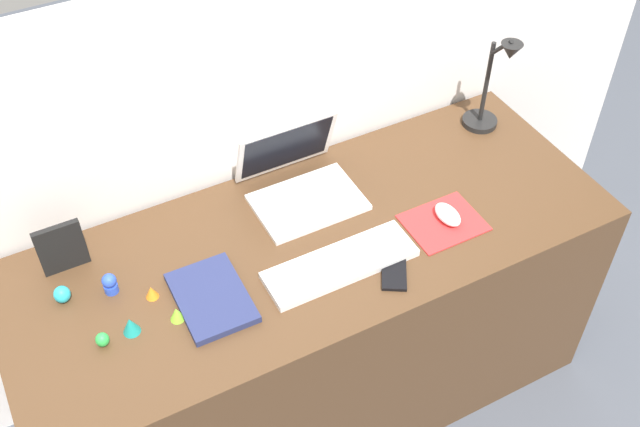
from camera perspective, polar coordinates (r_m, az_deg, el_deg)
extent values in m
plane|color=#474C56|center=(2.67, -0.39, -12.89)|extent=(6.00, 6.00, 0.00)
cube|color=silver|center=(2.36, -4.61, 2.90)|extent=(2.88, 0.05, 1.37)
cube|color=#4C331E|center=(2.36, -0.44, -8.10)|extent=(1.68, 0.65, 0.74)
cube|color=white|center=(2.17, -0.90, 0.84)|extent=(0.30, 0.21, 0.01)
cube|color=white|center=(2.19, -2.56, 4.95)|extent=(0.30, 0.07, 0.19)
cube|color=black|center=(2.19, -2.50, 4.90)|extent=(0.27, 0.06, 0.17)
cube|color=white|center=(2.01, 1.52, -3.78)|extent=(0.41, 0.13, 0.02)
cube|color=red|center=(2.15, 9.16, -0.68)|extent=(0.21, 0.17, 0.00)
ellipsoid|color=white|center=(2.15, 9.48, -0.08)|extent=(0.06, 0.10, 0.03)
cube|color=black|center=(2.01, 5.52, -4.29)|extent=(0.12, 0.14, 0.01)
cylinder|color=black|center=(2.50, 11.78, 6.73)|extent=(0.11, 0.11, 0.02)
cylinder|color=black|center=(2.41, 12.29, 9.50)|extent=(0.01, 0.01, 0.28)
cylinder|color=black|center=(2.31, 13.41, 11.96)|extent=(0.01, 0.08, 0.08)
cone|color=black|center=(2.28, 14.01, 11.62)|extent=(0.06, 0.06, 0.05)
cube|color=navy|center=(1.95, -8.06, -6.21)|extent=(0.17, 0.24, 0.02)
cube|color=black|center=(2.06, -18.67, -2.44)|extent=(0.12, 0.02, 0.15)
cone|color=#8CDB33|center=(1.92, -10.61, -7.34)|extent=(0.04, 0.04, 0.04)
ellipsoid|color=#28B7CC|center=(2.03, -18.63, -5.72)|extent=(0.04, 0.04, 0.05)
cylinder|color=blue|center=(2.02, -15.27, -5.36)|extent=(0.04, 0.04, 0.03)
sphere|color=blue|center=(2.00, -15.42, -4.83)|extent=(0.04, 0.04, 0.04)
cone|color=teal|center=(1.92, -13.91, -8.08)|extent=(0.04, 0.04, 0.05)
cone|color=orange|center=(1.98, -12.42, -5.72)|extent=(0.03, 0.03, 0.04)
ellipsoid|color=green|center=(1.92, -15.88, -9.01)|extent=(0.03, 0.03, 0.04)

